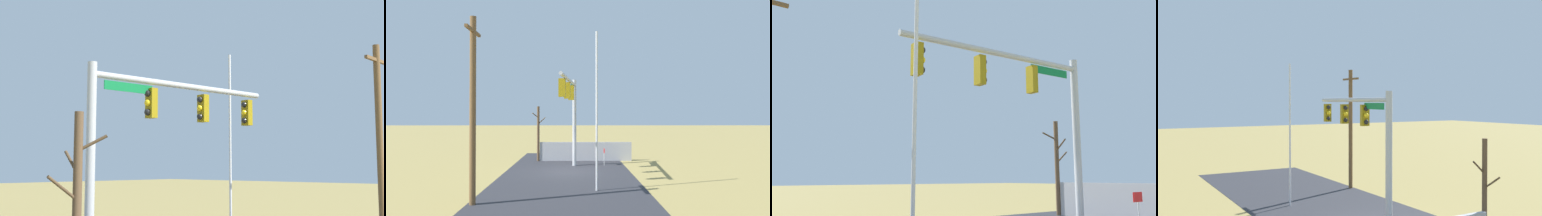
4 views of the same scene
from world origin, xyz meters
The scene contains 5 objects.
road_surface centered at (-4.00, 0.00, 0.01)m, with size 28.00×8.00×0.01m, color #2D2D33.
signal_mast centered at (0.16, -0.21, 4.42)m, with size 7.43×0.95×6.14m.
flagpole centered at (-5.38, -1.53, 3.88)m, with size 0.10×0.10×7.77m, color silver.
utility_pole centered at (-7.90, 3.74, 4.05)m, with size 1.90×0.26×7.78m.
bare_tree centered at (4.85, 2.42, 2.20)m, with size 1.27×1.02×4.28m.
Camera 4 is at (16.91, -10.52, 5.73)m, focal length 40.87 mm.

